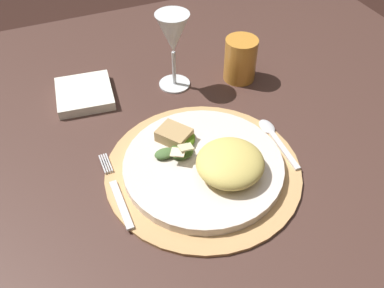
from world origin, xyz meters
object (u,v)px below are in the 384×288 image
object	(u,v)px
dining_table	(160,190)
amber_tumbler	(240,59)
dinner_plate	(203,165)
wine_glass	(173,37)
spoon	(273,135)
napkin	(85,94)
fork	(117,193)

from	to	relation	value
dining_table	amber_tumbler	bearing A→B (deg)	26.05
dinner_plate	wine_glass	bearing A→B (deg)	80.25
spoon	napkin	distance (m)	0.39
dining_table	napkin	world-z (taller)	napkin
fork	amber_tumbler	xyz separation A→B (m)	(0.34, 0.22, 0.04)
dining_table	amber_tumbler	distance (m)	0.33
fork	amber_tumbler	distance (m)	0.40
dinner_plate	amber_tumbler	xyz separation A→B (m)	(0.18, 0.22, 0.03)
napkin	wine_glass	world-z (taller)	wine_glass
wine_glass	amber_tumbler	world-z (taller)	wine_glass
napkin	dinner_plate	bearing A→B (deg)	-62.89
spoon	napkin	xyz separation A→B (m)	(-0.30, 0.26, 0.00)
fork	wine_glass	size ratio (longest dim) A/B	1.03
napkin	amber_tumbler	xyz separation A→B (m)	(0.33, -0.06, 0.04)
dinner_plate	amber_tumbler	world-z (taller)	amber_tumbler
dinner_plate	amber_tumbler	bearing A→B (deg)	50.55
dinner_plate	spoon	size ratio (longest dim) A/B	1.99
spoon	amber_tumbler	size ratio (longest dim) A/B	1.46
spoon	wine_glass	size ratio (longest dim) A/B	0.84
dining_table	napkin	xyz separation A→B (m)	(-0.09, 0.17, 0.16)
wine_glass	dining_table	bearing A→B (deg)	-122.94
amber_tumbler	wine_glass	bearing A→B (deg)	167.93
amber_tumbler	fork	bearing A→B (deg)	-146.69
napkin	amber_tumbler	size ratio (longest dim) A/B	1.27
dinner_plate	wine_glass	xyz separation A→B (m)	(0.04, 0.25, 0.10)
spoon	wine_glass	bearing A→B (deg)	115.77
dining_table	napkin	distance (m)	0.26
fork	wine_glass	world-z (taller)	wine_glass
fork	amber_tumbler	bearing A→B (deg)	33.31
amber_tumbler	spoon	bearing A→B (deg)	-98.75
wine_glass	amber_tumbler	distance (m)	0.16
fork	spoon	size ratio (longest dim) A/B	1.23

